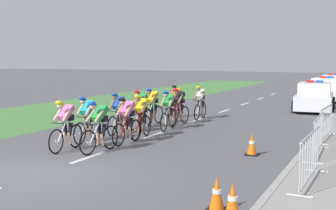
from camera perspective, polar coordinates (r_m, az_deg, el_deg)
The scene contains 25 objects.
ground_plane at distance 11.14m, azimuth -16.07°, elevation -8.49°, with size 160.00×160.00×0.00m, color #56565B.
kerb_edge at distance 22.30m, azimuth 20.39°, elevation -1.25°, with size 0.16×60.00×0.13m, color #9E9E99.
grass_verge at distance 26.80m, azimuth -8.80°, elevation 0.09°, with size 7.00×60.00×0.01m, color #4C7F42.
lane_markings_centre at distance 21.45m, azimuth 5.52°, elevation -1.34°, with size 0.14×29.60×0.01m.
cyclist_lead at distance 13.52m, azimuth -13.02°, elevation -2.46°, with size 0.43×1.72×1.56m.
cyclist_second at distance 13.12m, azimuth -8.87°, elevation -2.64°, with size 0.46×1.72×1.56m.
cyclist_third at distance 14.75m, azimuth -10.32°, elevation -1.70°, with size 0.44×1.72×1.56m.
cyclist_fourth at distance 14.31m, azimuth -5.31°, elevation -1.87°, with size 0.43×1.72×1.56m.
cyclist_fifth at distance 16.12m, azimuth -6.41°, elevation -0.99°, with size 0.44×1.72×1.56m.
cyclist_sixth at distance 15.23m, azimuth -3.49°, elevation -1.37°, with size 0.45×1.72×1.56m.
cyclist_seventh at distance 17.38m, azimuth -3.50°, elevation -0.45°, with size 0.43×1.72×1.56m.
cyclist_eighth at distance 17.01m, azimuth 0.04°, elevation -0.58°, with size 0.44×1.72×1.56m.
cyclist_ninth at distance 18.41m, azimuth -2.03°, elevation -0.08°, with size 0.43×1.72×1.56m.
cyclist_tenth at distance 18.34m, azimuth 1.39°, elevation -0.10°, with size 0.45×1.72×1.56m.
cyclist_eleventh at distance 20.57m, azimuth 1.04°, elevation 0.57°, with size 0.44×1.72×1.56m.
cyclist_twelfth at distance 20.02m, azimuth 4.15°, elevation 0.40°, with size 0.43×1.72×1.56m.
police_car_nearest at distance 24.55m, azimuth 18.28°, elevation 0.90°, with size 2.24×4.51×1.59m.
police_car_second at distance 30.51m, azimuth 19.67°, elevation 1.80°, with size 2.17×4.48×1.59m.
police_car_third at distance 35.83m, azimuth 20.53°, elevation 2.35°, with size 2.03×4.41×1.59m.
crowd_barrier_front at distance 9.86m, azimuth 17.74°, elevation -6.57°, with size 0.55×2.32×1.07m.
crowd_barrier_middle at distance 12.70m, azimuth 18.71°, elevation -3.82°, with size 0.55×2.32×1.07m.
crowd_barrier_rear at distance 15.32m, azimuth 19.61°, elevation -2.20°, with size 0.62×2.32×1.07m.
traffic_cone_near at distance 7.84m, azimuth 8.29°, elevation -12.15°, with size 0.36×0.36×0.64m.
traffic_cone_mid at distance 8.19m, azimuth 6.30°, elevation -11.33°, with size 0.36×0.36×0.64m.
traffic_cone_far at distance 12.87m, azimuth 10.74°, elevation -4.99°, with size 0.36×0.36×0.64m.
Camera 1 is at (7.18, -8.06, 2.75)m, focal length 47.52 mm.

